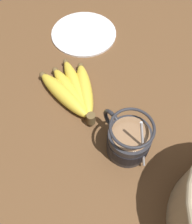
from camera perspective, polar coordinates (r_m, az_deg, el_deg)
name	(u,v)px	position (r cm, az deg, el deg)	size (l,w,h in cm)	color
table	(107,117)	(61.42, 2.46, -1.12)	(112.92, 112.92, 2.74)	brown
coffee_mug	(128,141)	(52.76, 7.36, -6.51)	(13.80, 9.09, 14.41)	#28282D
banana_bunch	(73,91)	(62.09, -5.26, 4.83)	(20.17, 13.17, 4.19)	brown
small_plate	(84,33)	(78.40, -2.81, 17.51)	(19.35, 19.35, 0.60)	white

